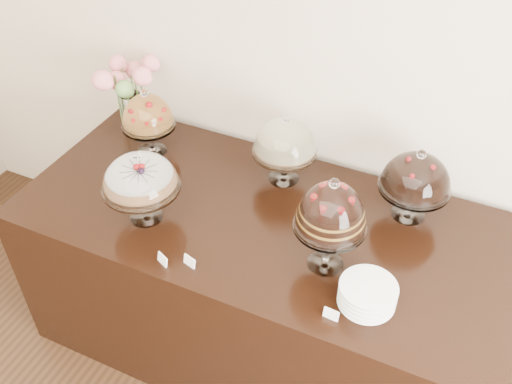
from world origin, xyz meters
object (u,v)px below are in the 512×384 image
at_px(display_counter, 260,283).
at_px(plate_stack, 367,295).
at_px(cake_stand_fruit_tart, 147,114).
at_px(cake_stand_sugar_sponge, 140,176).
at_px(flower_vase, 128,86).
at_px(cake_stand_dark_choco, 417,176).
at_px(cake_stand_choco_layer, 331,211).
at_px(cake_stand_cheesecake, 285,140).

xyz_separation_m(display_counter, plate_stack, (0.56, -0.27, 0.50)).
relative_size(cake_stand_fruit_tart, plate_stack, 1.68).
xyz_separation_m(cake_stand_sugar_sponge, flower_vase, (-0.45, 0.57, 0.03)).
bearing_deg(cake_stand_dark_choco, cake_stand_choco_layer, -118.35).
xyz_separation_m(cake_stand_fruit_tart, flower_vase, (-0.20, 0.14, 0.04)).
bearing_deg(cake_stand_fruit_tart, flower_vase, 145.95).
bearing_deg(cake_stand_dark_choco, cake_stand_fruit_tart, -176.86).
distance_m(display_counter, flower_vase, 1.20).
relative_size(cake_stand_fruit_tart, flower_vase, 0.90).
distance_m(cake_stand_sugar_sponge, cake_stand_choco_layer, 0.82).
xyz_separation_m(cake_stand_choco_layer, cake_stand_cheesecake, (-0.37, 0.44, -0.07)).
bearing_deg(flower_vase, cake_stand_fruit_tart, -34.05).
xyz_separation_m(cake_stand_cheesecake, plate_stack, (0.58, -0.57, -0.17)).
xyz_separation_m(cake_stand_dark_choco, plate_stack, (-0.03, -0.56, -0.17)).
bearing_deg(display_counter, plate_stack, -25.77).
relative_size(cake_stand_cheesecake, plate_stack, 1.68).
bearing_deg(cake_stand_cheesecake, cake_stand_choco_layer, -50.00).
height_order(cake_stand_cheesecake, plate_stack, cake_stand_cheesecake).
relative_size(cake_stand_sugar_sponge, cake_stand_choco_layer, 0.81).
distance_m(display_counter, cake_stand_sugar_sponge, 0.85).
bearing_deg(cake_stand_cheesecake, flower_vase, 176.24).
relative_size(display_counter, cake_stand_cheesecake, 6.15).
distance_m(cake_stand_sugar_sponge, plate_stack, 1.04).
bearing_deg(cake_stand_sugar_sponge, display_counter, 25.16).
relative_size(cake_stand_choco_layer, cake_stand_fruit_tart, 1.24).
bearing_deg(cake_stand_sugar_sponge, cake_stand_dark_choco, 25.66).
xyz_separation_m(cake_stand_sugar_sponge, cake_stand_dark_choco, (1.05, 0.50, -0.01)).
height_order(cake_stand_fruit_tart, plate_stack, cake_stand_fruit_tart).
bearing_deg(cake_stand_cheesecake, cake_stand_sugar_sponge, -131.26).
bearing_deg(cake_stand_sugar_sponge, cake_stand_fruit_tart, 119.77).
bearing_deg(plate_stack, cake_stand_sugar_sponge, 176.87).
distance_m(cake_stand_fruit_tart, plate_stack, 1.37).
bearing_deg(cake_stand_fruit_tart, cake_stand_sugar_sponge, -60.23).
distance_m(cake_stand_dark_choco, plate_stack, 0.59).
height_order(cake_stand_sugar_sponge, flower_vase, flower_vase).
bearing_deg(flower_vase, display_counter, -21.21).
bearing_deg(cake_stand_choco_layer, cake_stand_dark_choco, 61.65).
distance_m(cake_stand_choco_layer, flower_vase, 1.36).
xyz_separation_m(cake_stand_cheesecake, cake_stand_fruit_tart, (-0.69, -0.08, -0.00)).
height_order(display_counter, cake_stand_fruit_tart, cake_stand_fruit_tart).
xyz_separation_m(flower_vase, plate_stack, (1.47, -0.62, -0.21)).
bearing_deg(cake_stand_choco_layer, cake_stand_fruit_tart, 161.16).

